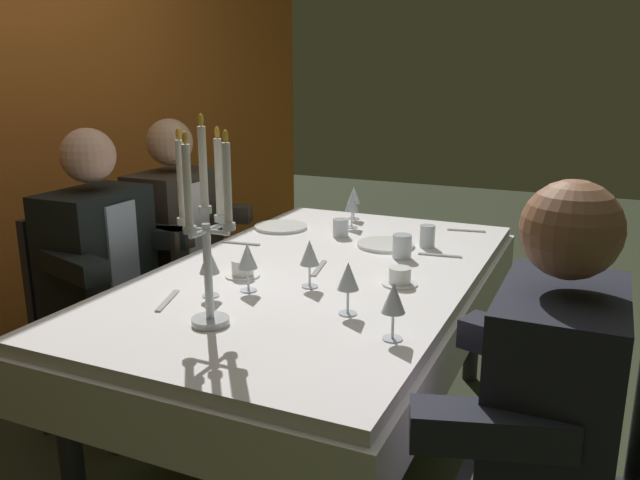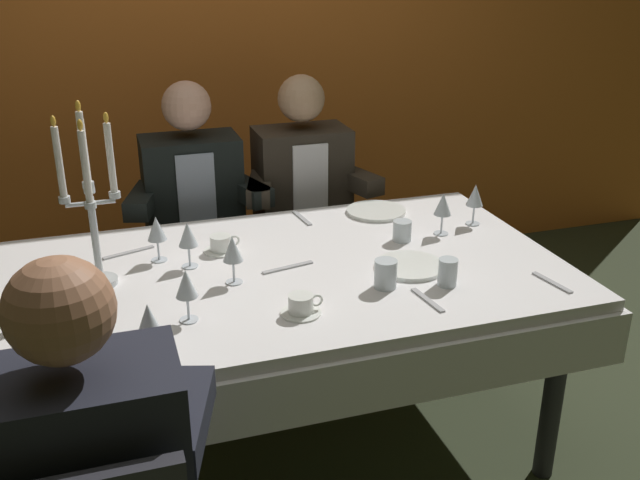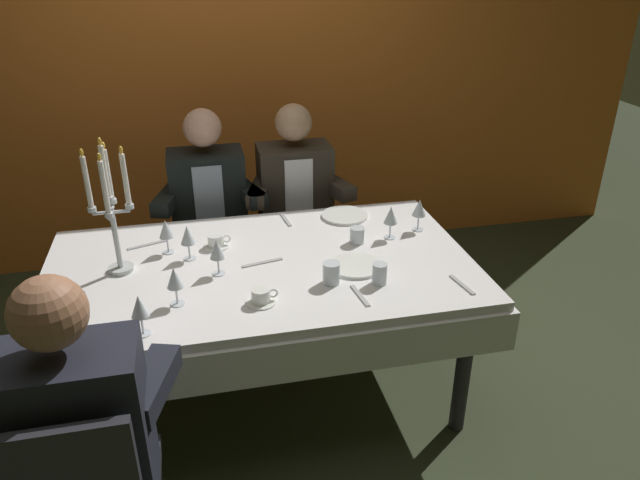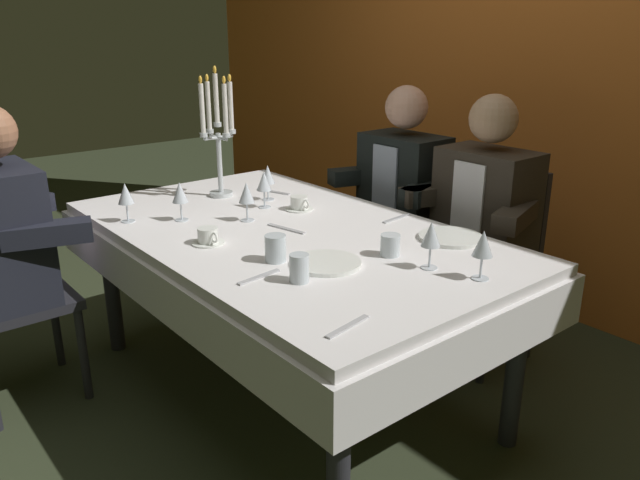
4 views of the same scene
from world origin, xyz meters
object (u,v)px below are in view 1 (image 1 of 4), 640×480
wine_glass_5 (248,258)px  coffee_cup_0 (400,277)px  candelabra (206,228)px  dinner_plate_1 (386,244)px  seated_diner_0 (556,404)px  dinner_plate_0 (281,227)px  wine_glass_2 (209,262)px  water_tumbler_2 (402,246)px  seated_diner_2 (174,228)px  wine_glass_6 (310,254)px  coffee_cup_1 (243,269)px  wine_glass_1 (352,203)px  dining_table (318,300)px  seated_diner_1 (96,256)px  water_tumbler_1 (427,236)px  wine_glass_0 (348,277)px  wine_glass_4 (394,299)px  water_tumbler_0 (341,228)px  wine_glass_3 (354,196)px

wine_glass_5 → coffee_cup_0: (0.27, -0.44, -0.09)m
candelabra → dinner_plate_1: (1.01, -0.19, -0.28)m
candelabra → seated_diner_0: candelabra is taller
dinner_plate_0 → seated_diner_0: 1.75m
wine_glass_2 → water_tumbler_2: bearing=-33.0°
dinner_plate_1 → water_tumbler_2: (-0.14, -0.11, 0.04)m
coffee_cup_0 → seated_diner_2: (0.36, 1.21, -0.03)m
wine_glass_6 → coffee_cup_1: wine_glass_6 is taller
wine_glass_1 → seated_diner_0: size_ratio=0.13×
dining_table → wine_glass_1: wine_glass_1 is taller
seated_diner_0 → wine_glass_5: bearing=70.2°
wine_glass_5 → seated_diner_1: bearing=81.0°
coffee_cup_0 → seated_diner_1: size_ratio=0.11×
seated_diner_1 → water_tumbler_1: bearing=-60.8°
wine_glass_0 → water_tumbler_2: (0.64, 0.03, -0.07)m
wine_glass_5 → seated_diner_2: size_ratio=0.13×
wine_glass_5 → wine_glass_6: size_ratio=1.00×
wine_glass_4 → wine_glass_5: same height
dinner_plate_0 → water_tumbler_0: (-0.02, -0.31, 0.03)m
wine_glass_4 → seated_diner_2: seated_diner_2 is taller
candelabra → wine_glass_0: bearing=-54.3°
candelabra → wine_glass_4: bearing=-77.4°
water_tumbler_0 → seated_diner_1: (-0.67, 0.78, -0.04)m
wine_glass_1 → seated_diner_0: seated_diner_0 is taller
wine_glass_0 → wine_glass_6: 0.28m
water_tumbler_0 → water_tumbler_1: 0.39m
wine_glass_0 → wine_glass_1: bearing=20.9°
wine_glass_4 → coffee_cup_0: size_ratio=1.24×
seated_diner_0 → dining_table: bearing=53.0°
wine_glass_0 → water_tumbler_2: bearing=2.5°
wine_glass_2 → wine_glass_6: 0.33m
candelabra → wine_glass_1: (1.26, 0.06, -0.17)m
dinner_plate_1 → water_tumbler_1: size_ratio=2.60×
seated_diner_0 → candelabra: bearing=86.2°
dinner_plate_0 → seated_diner_0: seated_diner_0 is taller
dinner_plate_0 → water_tumbler_1: bearing=-92.8°
water_tumbler_2 → seated_diner_2: bearing=87.5°
wine_glass_6 → dining_table: bearing=16.2°
wine_glass_4 → wine_glass_5: (0.18, 0.56, -0.00)m
wine_glass_0 → water_tumbler_2: wine_glass_0 is taller
dinner_plate_0 → wine_glass_1: bearing=-63.0°
dinner_plate_1 → wine_glass_2: wine_glass_2 is taller
wine_glass_6 → coffee_cup_1: (0.01, 0.27, -0.09)m
water_tumbler_0 → seated_diner_0: (-1.15, -0.99, -0.04)m
dining_table → wine_glass_3: 0.87m
water_tumbler_2 → dinner_plate_0: bearing=70.5°
water_tumbler_2 → seated_diner_1: 1.21m
wine_glass_3 → water_tumbler_0: 0.35m
coffee_cup_1 → seated_diner_2: (0.50, 0.67, -0.03)m
wine_glass_6 → water_tumbler_0: bearing=13.7°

